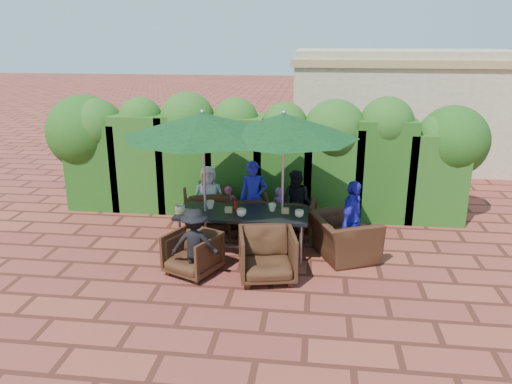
# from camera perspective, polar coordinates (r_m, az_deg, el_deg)

# --- Properties ---
(ground) EXTENTS (80.00, 80.00, 0.00)m
(ground) POSITION_cam_1_polar(r_m,az_deg,el_deg) (8.52, -1.40, -7.40)
(ground) COLOR brown
(ground) RESTS_ON ground
(dining_table) EXTENTS (2.20, 0.90, 0.75)m
(dining_table) POSITION_cam_1_polar(r_m,az_deg,el_deg) (8.41, -1.55, -2.77)
(dining_table) COLOR black
(dining_table) RESTS_ON ground
(umbrella_left) EXTENTS (2.62, 2.62, 2.46)m
(umbrella_left) POSITION_cam_1_polar(r_m,az_deg,el_deg) (8.10, -6.12, 7.64)
(umbrella_left) COLOR gray
(umbrella_left) RESTS_ON ground
(umbrella_right) EXTENTS (2.42, 2.42, 2.46)m
(umbrella_right) POSITION_cam_1_polar(r_m,az_deg,el_deg) (7.99, 3.18, 7.56)
(umbrella_right) COLOR gray
(umbrella_right) RESTS_ON ground
(chair_far_left) EXTENTS (1.01, 0.98, 0.86)m
(chair_far_left) POSITION_cam_1_polar(r_m,az_deg,el_deg) (9.63, -5.75, -1.76)
(chair_far_left) COLOR black
(chair_far_left) RESTS_ON ground
(chair_far_mid) EXTENTS (0.90, 0.86, 0.79)m
(chair_far_mid) POSITION_cam_1_polar(r_m,az_deg,el_deg) (9.42, -0.97, -2.31)
(chair_far_mid) COLOR black
(chair_far_mid) RESTS_ON ground
(chair_far_right) EXTENTS (0.85, 0.81, 0.78)m
(chair_far_right) POSITION_cam_1_polar(r_m,az_deg,el_deg) (9.31, 4.35, -2.64)
(chair_far_right) COLOR black
(chair_far_right) RESTS_ON ground
(chair_near_left) EXTENTS (0.94, 0.92, 0.74)m
(chair_near_left) POSITION_cam_1_polar(r_m,az_deg,el_deg) (7.88, -7.27, -6.73)
(chair_near_left) COLOR black
(chair_near_left) RESTS_ON ground
(chair_near_right) EXTENTS (0.97, 0.93, 0.86)m
(chair_near_right) POSITION_cam_1_polar(r_m,az_deg,el_deg) (7.63, 1.29, -6.96)
(chair_near_right) COLOR black
(chair_near_right) RESTS_ON ground
(chair_end_right) EXTENTS (1.07, 1.27, 0.95)m
(chair_end_right) POSITION_cam_1_polar(r_m,az_deg,el_deg) (8.48, 10.01, -4.33)
(chair_end_right) COLOR black
(chair_end_right) RESTS_ON ground
(adult_far_left) EXTENTS (0.69, 0.50, 1.25)m
(adult_far_left) POSITION_cam_1_polar(r_m,az_deg,el_deg) (9.54, -5.45, -0.69)
(adult_far_left) COLOR silver
(adult_far_left) RESTS_ON ground
(adult_far_mid) EXTENTS (0.56, 0.48, 1.40)m
(adult_far_mid) POSITION_cam_1_polar(r_m,az_deg,el_deg) (9.25, -0.28, -0.71)
(adult_far_mid) COLOR #2120B0
(adult_far_mid) RESTS_ON ground
(adult_far_right) EXTENTS (0.68, 0.55, 1.22)m
(adult_far_right) POSITION_cam_1_polar(r_m,az_deg,el_deg) (9.29, 4.68, -1.25)
(adult_far_right) COLOR black
(adult_far_right) RESTS_ON ground
(adult_near_left) EXTENTS (0.75, 0.39, 1.13)m
(adult_near_left) POSITION_cam_1_polar(r_m,az_deg,el_deg) (7.63, -7.00, -5.98)
(adult_near_left) COLOR black
(adult_near_left) RESTS_ON ground
(adult_end_right) EXTENTS (0.65, 0.89, 1.36)m
(adult_end_right) POSITION_cam_1_polar(r_m,az_deg,el_deg) (8.33, 10.90, -3.27)
(adult_end_right) COLOR #2120B0
(adult_end_right) RESTS_ON ground
(child_left) EXTENTS (0.38, 0.34, 0.88)m
(child_left) POSITION_cam_1_polar(r_m,az_deg,el_deg) (9.48, -3.09, -1.93)
(child_left) COLOR #C24468
(child_left) RESTS_ON ground
(child_right) EXTENTS (0.38, 0.34, 0.89)m
(child_right) POSITION_cam_1_polar(r_m,az_deg,el_deg) (9.34, 2.70, -2.18)
(child_right) COLOR #874697
(child_right) RESTS_ON ground
(pedestrian_a) EXTENTS (1.53, 0.82, 1.55)m
(pedestrian_a) POSITION_cam_1_polar(r_m,az_deg,el_deg) (12.17, 10.50, 3.84)
(pedestrian_a) COLOR green
(pedestrian_a) RESTS_ON ground
(pedestrian_b) EXTENTS (0.79, 0.51, 1.61)m
(pedestrian_b) POSITION_cam_1_polar(r_m,az_deg,el_deg) (12.51, 13.44, 4.14)
(pedestrian_b) COLOR #C24468
(pedestrian_b) RESTS_ON ground
(pedestrian_c) EXTENTS (1.31, 1.07, 1.87)m
(pedestrian_c) POSITION_cam_1_polar(r_m,az_deg,el_deg) (12.42, 15.92, 4.48)
(pedestrian_c) COLOR #97969E
(pedestrian_c) RESTS_ON ground
(cup_a) EXTENTS (0.17, 0.17, 0.13)m
(cup_a) POSITION_cam_1_polar(r_m,az_deg,el_deg) (8.41, -8.67, -1.95)
(cup_a) COLOR beige
(cup_a) RESTS_ON dining_table
(cup_b) EXTENTS (0.15, 0.15, 0.14)m
(cup_b) POSITION_cam_1_polar(r_m,az_deg,el_deg) (8.56, -5.26, -1.46)
(cup_b) COLOR beige
(cup_b) RESTS_ON dining_table
(cup_c) EXTENTS (0.16, 0.16, 0.13)m
(cup_c) POSITION_cam_1_polar(r_m,az_deg,el_deg) (8.17, -1.67, -2.36)
(cup_c) COLOR beige
(cup_c) RESTS_ON dining_table
(cup_d) EXTENTS (0.14, 0.14, 0.13)m
(cup_d) POSITION_cam_1_polar(r_m,az_deg,el_deg) (8.41, 1.87, -1.76)
(cup_d) COLOR beige
(cup_d) RESTS_ON dining_table
(cup_e) EXTENTS (0.15, 0.15, 0.12)m
(cup_e) POSITION_cam_1_polar(r_m,az_deg,el_deg) (8.16, 4.96, -2.47)
(cup_e) COLOR beige
(cup_e) RESTS_ON dining_table
(ketchup_bottle) EXTENTS (0.04, 0.04, 0.17)m
(ketchup_bottle) POSITION_cam_1_polar(r_m,az_deg,el_deg) (8.45, -2.35, -1.53)
(ketchup_bottle) COLOR #B20C0A
(ketchup_bottle) RESTS_ON dining_table
(sauce_bottle) EXTENTS (0.04, 0.04, 0.17)m
(sauce_bottle) POSITION_cam_1_polar(r_m,az_deg,el_deg) (8.46, -2.34, -1.51)
(sauce_bottle) COLOR #4C230C
(sauce_bottle) RESTS_ON dining_table
(serving_tray) EXTENTS (0.35, 0.25, 0.02)m
(serving_tray) POSITION_cam_1_polar(r_m,az_deg,el_deg) (8.45, -7.87, -2.22)
(serving_tray) COLOR #977449
(serving_tray) RESTS_ON dining_table
(number_block_left) EXTENTS (0.12, 0.06, 0.10)m
(number_block_left) POSITION_cam_1_polar(r_m,az_deg,el_deg) (8.35, -3.15, -2.04)
(number_block_left) COLOR tan
(number_block_left) RESTS_ON dining_table
(number_block_right) EXTENTS (0.12, 0.06, 0.10)m
(number_block_right) POSITION_cam_1_polar(r_m,az_deg,el_deg) (8.31, 3.37, -2.14)
(number_block_right) COLOR tan
(number_block_right) RESTS_ON dining_table
(hedge_wall) EXTENTS (9.10, 1.60, 2.50)m
(hedge_wall) POSITION_cam_1_polar(r_m,az_deg,el_deg) (10.30, -0.70, 4.94)
(hedge_wall) COLOR #193B10
(hedge_wall) RESTS_ON ground
(building) EXTENTS (6.20, 3.08, 3.20)m
(building) POSITION_cam_1_polar(r_m,az_deg,el_deg) (14.95, 16.30, 9.18)
(building) COLOR beige
(building) RESTS_ON ground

